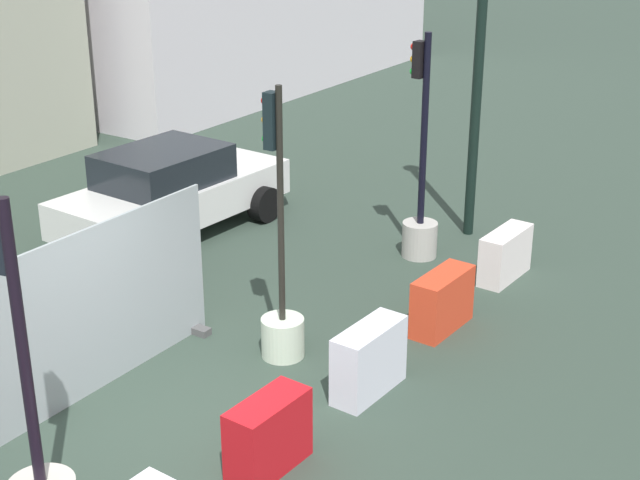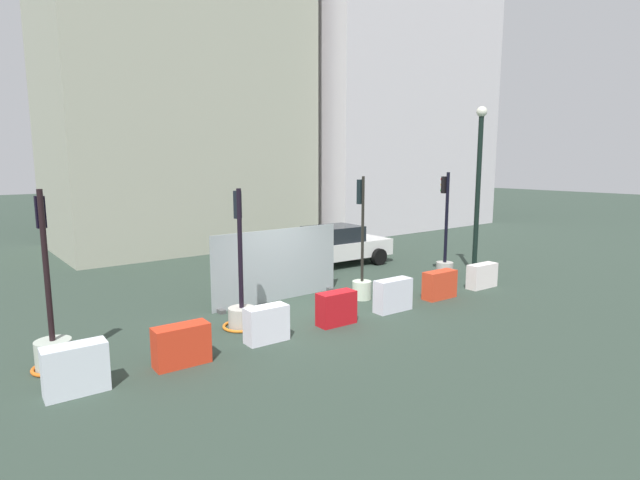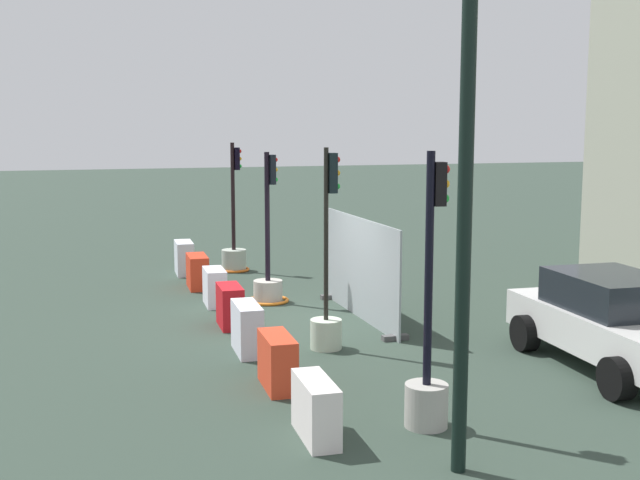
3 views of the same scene
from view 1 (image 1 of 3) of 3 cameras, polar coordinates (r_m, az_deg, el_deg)
The scene contains 11 objects.
ground_plane at distance 10.86m, azimuth -8.02°, elevation -11.65°, with size 120.00×120.00×0.00m, color #2E3E34.
traffic_light_1 at distance 9.57m, azimuth -16.69°, elevation -13.82°, with size 0.94×0.94×3.37m.
traffic_light_2 at distance 12.01m, azimuth -2.37°, elevation -3.99°, with size 0.56×0.56×3.58m.
traffic_light_3 at distance 15.15m, azimuth 6.12°, elevation 1.81°, with size 0.57×0.57×3.63m.
construction_barrier_3 at distance 10.02m, azimuth -3.18°, elevation -11.79°, with size 1.00×0.47×0.82m.
construction_barrier_4 at distance 11.33m, azimuth 3.00°, elevation -7.32°, with size 1.11×0.45×0.87m.
construction_barrier_5 at distance 12.93m, azimuth 7.46°, elevation -3.74°, with size 1.10×0.46×0.82m.
construction_barrier_6 at distance 14.66m, azimuth 11.22°, elevation -0.89°, with size 1.12×0.43×0.77m.
car_white_van at distance 16.25m, azimuth -9.07°, elevation 2.99°, with size 4.37×2.27×1.53m.
street_lamp_post at distance 15.58m, azimuth 9.74°, elevation 12.17°, with size 0.36×0.36×5.84m.
site_fence_panel at distance 11.40m, azimuth -14.11°, elevation -4.64°, with size 4.17×0.50×2.08m.
Camera 1 is at (-6.62, -6.20, 5.97)m, focal length 52.54 mm.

